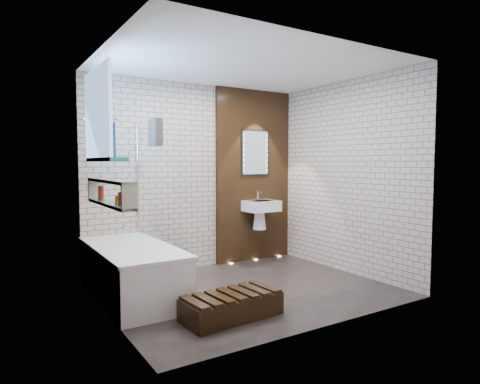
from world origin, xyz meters
TOP-DOWN VIEW (x-y plane):
  - ground at (0.00, 0.00)m, footprint 3.20×3.20m
  - room_shell at (0.00, 0.00)m, footprint 3.24×3.20m
  - walnut_panel at (0.95, 1.27)m, footprint 1.30×0.06m
  - clerestory_window at (-1.57, 0.35)m, footprint 0.18×1.00m
  - display_niche at (-1.53, 0.15)m, footprint 0.14×1.30m
  - bathtub at (-1.22, 0.45)m, footprint 0.79×1.74m
  - bath_screen at (-0.87, 0.89)m, footprint 0.01×0.78m
  - towel at (-0.87, 0.61)m, footprint 0.09×0.24m
  - shower_head at (-1.30, 0.95)m, footprint 0.18×0.18m
  - washbasin at (0.95, 1.07)m, footprint 0.50×0.36m
  - led_mirror at (0.95, 1.23)m, footprint 0.50×0.02m
  - walnut_step at (-0.60, -0.66)m, footprint 0.99×0.49m
  - niche_bottles at (-1.53, 0.15)m, footprint 0.06×0.80m
  - sill_vases at (-1.50, 0.16)m, footprint 0.08×0.08m
  - floor_uplights at (0.95, 1.20)m, footprint 0.96×0.06m

SIDE VIEW (x-z plane):
  - ground at x=0.00m, z-range 0.00..0.00m
  - floor_uplights at x=0.95m, z-range 0.00..0.01m
  - walnut_step at x=-0.60m, z-range 0.00..0.21m
  - bathtub at x=-1.22m, z-range -0.06..0.64m
  - washbasin at x=0.95m, z-range 0.50..1.08m
  - niche_bottles at x=-1.53m, z-range 1.09..1.24m
  - display_niche at x=-1.53m, z-range 1.07..1.33m
  - bath_screen at x=-0.87m, z-range 0.58..1.98m
  - walnut_panel at x=0.95m, z-range 0.00..2.60m
  - room_shell at x=0.00m, z-range 0.00..2.60m
  - led_mirror at x=0.95m, z-range 1.30..2.00m
  - sill_vases at x=-1.50m, z-range 1.55..1.90m
  - towel at x=-0.87m, z-range 1.69..2.01m
  - clerestory_window at x=-1.57m, z-range 1.43..2.37m
  - shower_head at x=-1.30m, z-range 1.99..2.01m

